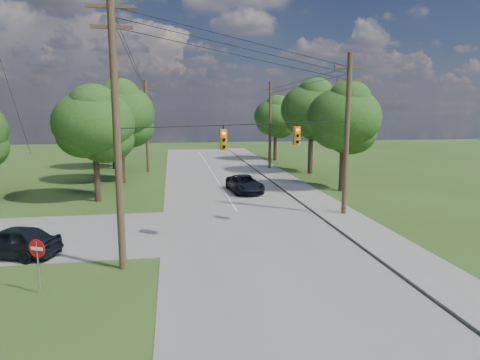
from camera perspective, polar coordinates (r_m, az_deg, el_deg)
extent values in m
plane|color=#314C19|center=(19.76, -1.79, -11.35)|extent=(140.00, 140.00, 0.00)
cube|color=gray|center=(24.73, 1.36, -6.96)|extent=(10.00, 100.00, 0.03)
cube|color=gray|center=(26.71, 15.72, -5.96)|extent=(2.60, 100.00, 0.12)
cylinder|color=brown|center=(18.88, -16.12, 6.00)|extent=(0.32, 0.32, 12.00)
cube|color=brown|center=(19.27, -16.87, 21.30)|extent=(2.00, 0.12, 0.14)
cube|color=brown|center=(19.12, -16.75, 18.96)|extent=(1.70, 0.12, 0.14)
cylinder|color=brown|center=(28.65, 14.05, 5.69)|extent=(0.32, 0.32, 10.50)
cube|color=brown|center=(28.71, 14.42, 14.38)|extent=(2.00, 0.12, 0.14)
cube|color=brown|center=(28.65, 14.35, 12.79)|extent=(1.70, 0.12, 0.14)
cylinder|color=brown|center=(49.63, 4.02, 7.20)|extent=(0.32, 0.32, 10.00)
cube|color=brown|center=(49.63, 4.08, 11.94)|extent=(2.00, 0.12, 0.14)
cylinder|color=brown|center=(48.43, -12.34, 6.95)|extent=(0.32, 0.32, 10.00)
cube|color=brown|center=(48.42, -12.51, 11.80)|extent=(2.00, 0.12, 0.14)
cylinder|color=black|center=(23.18, 2.22, 17.75)|extent=(13.52, 7.63, 1.53)
cylinder|color=black|center=(23.12, 2.22, 16.77)|extent=(13.52, 7.63, 1.53)
cylinder|color=black|center=(23.08, 2.21, 15.78)|extent=(13.52, 7.63, 1.53)
cylinder|color=black|center=(39.02, 7.84, 12.88)|extent=(0.03, 22.00, 0.53)
cylinder|color=black|center=(33.74, -13.71, 14.51)|extent=(0.43, 29.60, 2.03)
cylinder|color=black|center=(39.00, 7.83, 12.29)|extent=(0.03, 22.00, 0.53)
cylinder|color=black|center=(33.70, -13.68, 13.83)|extent=(0.43, 29.60, 2.03)
cylinder|color=black|center=(22.96, 2.15, 7.44)|extent=(13.52, 7.63, 0.04)
cube|color=#CC8C0C|center=(21.54, -2.20, 5.37)|extent=(0.32, 0.22, 1.05)
sphere|color=#FF0C05|center=(21.37, -2.16, 6.28)|extent=(0.17, 0.17, 0.17)
cube|color=#CC8C0C|center=(21.77, -2.28, 5.41)|extent=(0.32, 0.22, 1.05)
sphere|color=#FF0C05|center=(21.89, -2.33, 6.35)|extent=(0.17, 0.17, 0.17)
cube|color=#CC8C0C|center=(25.01, 7.63, 5.88)|extent=(0.32, 0.22, 1.05)
sphere|color=#FF0C05|center=(24.85, 7.74, 6.66)|extent=(0.17, 0.17, 0.17)
cube|color=#CC8C0C|center=(25.24, 7.47, 5.92)|extent=(0.32, 0.22, 1.05)
sphere|color=#FF0C05|center=(25.35, 7.40, 6.73)|extent=(0.17, 0.17, 0.17)
cylinder|color=#443022|center=(34.23, -18.51, -0.12)|extent=(0.45, 0.45, 3.15)
ellipsoid|color=#1D4815|center=(33.81, -18.91, 7.19)|extent=(6.00, 6.00, 4.92)
cylinder|color=#443022|center=(41.91, -15.43, 1.98)|extent=(0.50, 0.50, 3.50)
ellipsoid|color=#1D4815|center=(41.57, -15.73, 8.62)|extent=(6.40, 6.40, 5.25)
cylinder|color=#443022|center=(52.02, -16.43, 3.26)|extent=(0.48, 0.47, 3.32)
ellipsoid|color=#1D4815|center=(51.75, -16.68, 8.33)|extent=(6.00, 6.00, 4.92)
cylinder|color=#443022|center=(37.56, 13.43, 1.08)|extent=(0.48, 0.48, 3.32)
ellipsoid|color=#1D4815|center=(37.18, 13.71, 8.11)|extent=(6.20, 6.20, 5.08)
cylinder|color=#443022|center=(47.01, 9.37, 3.10)|extent=(0.52, 0.52, 3.67)
ellipsoid|color=#1D4815|center=(46.72, 9.54, 9.31)|extent=(6.60, 6.60, 5.41)
cylinder|color=#443022|center=(58.23, 4.70, 4.17)|extent=(0.45, 0.45, 3.15)
ellipsoid|color=#1D4815|center=(57.99, 4.76, 8.47)|extent=(5.80, 5.80, 4.76)
imported|color=black|center=(23.21, -28.05, -7.24)|extent=(4.79, 3.12, 1.52)
imported|color=black|center=(36.04, 0.64, -0.50)|extent=(2.87, 5.30, 1.41)
cylinder|color=gray|center=(18.33, -25.28, -10.52)|extent=(0.06, 0.06, 2.09)
cylinder|color=red|center=(18.10, -25.45, -8.25)|extent=(0.67, 0.33, 0.72)
cube|color=white|center=(18.07, -25.48, -8.28)|extent=(0.49, 0.24, 0.12)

